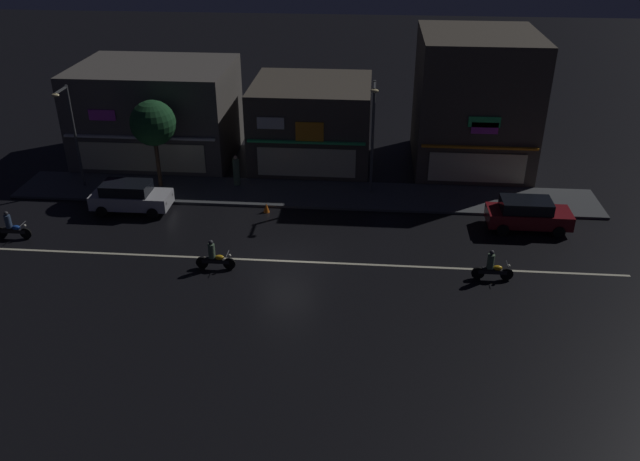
{
  "coord_description": "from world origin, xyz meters",
  "views": [
    {
      "loc": [
        3.86,
        -26.6,
        15.89
      ],
      "look_at": [
        1.57,
        0.8,
        1.33
      ],
      "focal_mm": 36.2,
      "sensor_mm": 36.0,
      "label": 1
    }
  ],
  "objects_px": {
    "streetlamp_mid": "(373,129)",
    "traffic_cone": "(266,208)",
    "parked_car_near_kerb": "(528,214)",
    "motorcycle_lead": "(214,257)",
    "motorcycle_following": "(11,227)",
    "pedestrian_on_sidewalk": "(236,171)",
    "streetlamp_west": "(72,128)",
    "parked_car_trailing": "(130,196)",
    "motorcycle_opposite_lane": "(492,267)"
  },
  "relations": [
    {
      "from": "streetlamp_mid",
      "to": "traffic_cone",
      "type": "height_order",
      "value": "streetlamp_mid"
    },
    {
      "from": "parked_car_near_kerb",
      "to": "motorcycle_lead",
      "type": "xyz_separation_m",
      "value": [
        -15.48,
        -5.4,
        -0.24
      ]
    },
    {
      "from": "motorcycle_following",
      "to": "pedestrian_on_sidewalk",
      "type": "bearing_deg",
      "value": 30.87
    },
    {
      "from": "streetlamp_west",
      "to": "streetlamp_mid",
      "type": "bearing_deg",
      "value": 1.8
    },
    {
      "from": "parked_car_trailing",
      "to": "streetlamp_west",
      "type": "bearing_deg",
      "value": 146.31
    },
    {
      "from": "parked_car_near_kerb",
      "to": "traffic_cone",
      "type": "xyz_separation_m",
      "value": [
        -14.0,
        0.8,
        -0.59
      ]
    },
    {
      "from": "streetlamp_mid",
      "to": "motorcycle_lead",
      "type": "height_order",
      "value": "streetlamp_mid"
    },
    {
      "from": "streetlamp_west",
      "to": "motorcycle_opposite_lane",
      "type": "xyz_separation_m",
      "value": [
        22.87,
        -8.28,
        -3.17
      ]
    },
    {
      "from": "motorcycle_opposite_lane",
      "to": "streetlamp_mid",
      "type": "bearing_deg",
      "value": -49.18
    },
    {
      "from": "motorcycle_lead",
      "to": "motorcycle_opposite_lane",
      "type": "relative_size",
      "value": 1.0
    },
    {
      "from": "streetlamp_west",
      "to": "pedestrian_on_sidewalk",
      "type": "distance_m",
      "value": 9.66
    },
    {
      "from": "parked_car_near_kerb",
      "to": "motorcycle_lead",
      "type": "bearing_deg",
      "value": -160.78
    },
    {
      "from": "streetlamp_mid",
      "to": "parked_car_near_kerb",
      "type": "relative_size",
      "value": 1.53
    },
    {
      "from": "pedestrian_on_sidewalk",
      "to": "motorcycle_opposite_lane",
      "type": "relative_size",
      "value": 0.98
    },
    {
      "from": "pedestrian_on_sidewalk",
      "to": "motorcycle_following",
      "type": "bearing_deg",
      "value": 148.11
    },
    {
      "from": "motorcycle_opposite_lane",
      "to": "motorcycle_lead",
      "type": "bearing_deg",
      "value": 8.7
    },
    {
      "from": "parked_car_near_kerb",
      "to": "motorcycle_lead",
      "type": "height_order",
      "value": "parked_car_near_kerb"
    },
    {
      "from": "pedestrian_on_sidewalk",
      "to": "parked_car_near_kerb",
      "type": "bearing_deg",
      "value": -81.64
    },
    {
      "from": "streetlamp_west",
      "to": "motorcycle_opposite_lane",
      "type": "relative_size",
      "value": 3.21
    },
    {
      "from": "pedestrian_on_sidewalk",
      "to": "motorcycle_following",
      "type": "distance_m",
      "value": 12.59
    },
    {
      "from": "streetlamp_mid",
      "to": "motorcycle_opposite_lane",
      "type": "bearing_deg",
      "value": -57.32
    },
    {
      "from": "streetlamp_west",
      "to": "streetlamp_mid",
      "type": "relative_size",
      "value": 0.92
    },
    {
      "from": "streetlamp_west",
      "to": "motorcycle_opposite_lane",
      "type": "height_order",
      "value": "streetlamp_west"
    },
    {
      "from": "streetlamp_west",
      "to": "parked_car_trailing",
      "type": "height_order",
      "value": "streetlamp_west"
    },
    {
      "from": "streetlamp_west",
      "to": "parked_car_near_kerb",
      "type": "bearing_deg",
      "value": -6.73
    },
    {
      "from": "parked_car_near_kerb",
      "to": "traffic_cone",
      "type": "height_order",
      "value": "parked_car_near_kerb"
    },
    {
      "from": "motorcycle_following",
      "to": "traffic_cone",
      "type": "bearing_deg",
      "value": 13.19
    },
    {
      "from": "streetlamp_mid",
      "to": "motorcycle_following",
      "type": "bearing_deg",
      "value": -159.48
    },
    {
      "from": "streetlamp_west",
      "to": "motorcycle_opposite_lane",
      "type": "bearing_deg",
      "value": -19.9
    },
    {
      "from": "streetlamp_mid",
      "to": "parked_car_near_kerb",
      "type": "xyz_separation_m",
      "value": [
        8.26,
        -3.55,
        -3.2
      ]
    },
    {
      "from": "pedestrian_on_sidewalk",
      "to": "motorcycle_lead",
      "type": "relative_size",
      "value": 0.98
    },
    {
      "from": "streetlamp_mid",
      "to": "motorcycle_opposite_lane",
      "type": "height_order",
      "value": "streetlamp_mid"
    },
    {
      "from": "streetlamp_west",
      "to": "streetlamp_mid",
      "type": "height_order",
      "value": "streetlamp_mid"
    },
    {
      "from": "motorcycle_opposite_lane",
      "to": "parked_car_near_kerb",
      "type": "bearing_deg",
      "value": -108.16
    },
    {
      "from": "pedestrian_on_sidewalk",
      "to": "parked_car_trailing",
      "type": "height_order",
      "value": "pedestrian_on_sidewalk"
    },
    {
      "from": "motorcycle_opposite_lane",
      "to": "traffic_cone",
      "type": "xyz_separation_m",
      "value": [
        -11.39,
        6.07,
        -0.36
      ]
    },
    {
      "from": "parked_car_near_kerb",
      "to": "traffic_cone",
      "type": "distance_m",
      "value": 14.03
    },
    {
      "from": "streetlamp_west",
      "to": "motorcycle_lead",
      "type": "distance_m",
      "value": 13.44
    },
    {
      "from": "motorcycle_lead",
      "to": "motorcycle_opposite_lane",
      "type": "distance_m",
      "value": 12.87
    },
    {
      "from": "streetlamp_mid",
      "to": "parked_car_trailing",
      "type": "distance_m",
      "value": 14.01
    },
    {
      "from": "streetlamp_west",
      "to": "traffic_cone",
      "type": "distance_m",
      "value": 12.21
    },
    {
      "from": "pedestrian_on_sidewalk",
      "to": "traffic_cone",
      "type": "distance_m",
      "value": 4.06
    },
    {
      "from": "pedestrian_on_sidewalk",
      "to": "motorcycle_opposite_lane",
      "type": "distance_m",
      "value": 16.58
    },
    {
      "from": "parked_car_trailing",
      "to": "motorcycle_following",
      "type": "bearing_deg",
      "value": -143.74
    },
    {
      "from": "parked_car_trailing",
      "to": "motorcycle_opposite_lane",
      "type": "xyz_separation_m",
      "value": [
        18.92,
        -5.64,
        -0.24
      ]
    },
    {
      "from": "parked_car_near_kerb",
      "to": "parked_car_trailing",
      "type": "distance_m",
      "value": 21.53
    },
    {
      "from": "traffic_cone",
      "to": "motorcycle_opposite_lane",
      "type": "bearing_deg",
      "value": -28.04
    },
    {
      "from": "streetlamp_west",
      "to": "traffic_cone",
      "type": "relative_size",
      "value": 11.08
    },
    {
      "from": "streetlamp_mid",
      "to": "motorcycle_following",
      "type": "relative_size",
      "value": 3.47
    },
    {
      "from": "parked_car_trailing",
      "to": "parked_car_near_kerb",
      "type": "bearing_deg",
      "value": -0.99
    }
  ]
}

